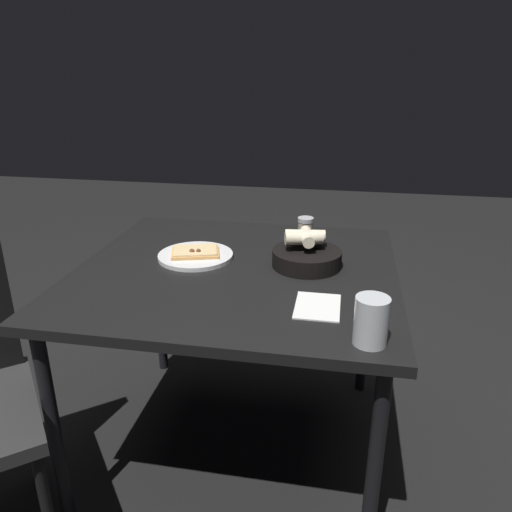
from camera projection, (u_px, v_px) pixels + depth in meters
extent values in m
plane|color=black|center=(239.00, 442.00, 1.84)|extent=(8.00, 8.00, 0.00)
cube|color=black|center=(236.00, 272.00, 1.59)|extent=(0.95, 1.01, 0.03)
cylinder|color=black|center=(159.00, 302.00, 2.17)|extent=(0.04, 0.04, 0.67)
cylinder|color=black|center=(54.00, 431.00, 1.41)|extent=(0.04, 0.04, 0.67)
cylinder|color=black|center=(366.00, 319.00, 2.02)|extent=(0.04, 0.04, 0.67)
cylinder|color=black|center=(374.00, 474.00, 1.26)|extent=(0.04, 0.04, 0.67)
cylinder|color=white|center=(196.00, 256.00, 1.66)|extent=(0.25, 0.25, 0.01)
cube|color=#DFA05A|center=(195.00, 252.00, 1.66)|extent=(0.15, 0.18, 0.01)
cube|color=#F0CE8E|center=(195.00, 250.00, 1.65)|extent=(0.14, 0.17, 0.01)
sphere|color=brown|center=(192.00, 251.00, 1.63)|extent=(0.02, 0.02, 0.02)
sphere|color=brown|center=(198.00, 251.00, 1.63)|extent=(0.02, 0.02, 0.02)
sphere|color=brown|center=(192.00, 251.00, 1.63)|extent=(0.02, 0.02, 0.02)
cylinder|color=black|center=(307.00, 258.00, 1.59)|extent=(0.22, 0.22, 0.05)
cylinder|color=beige|center=(304.00, 238.00, 1.56)|extent=(0.07, 0.13, 0.04)
cylinder|color=beige|center=(305.00, 235.00, 1.60)|extent=(0.05, 0.13, 0.04)
cylinder|color=beige|center=(307.00, 237.00, 1.57)|extent=(0.12, 0.06, 0.04)
cylinder|color=#A42214|center=(300.00, 265.00, 1.54)|extent=(0.06, 0.06, 0.03)
cylinder|color=silver|center=(371.00, 321.00, 1.14)|extent=(0.08, 0.08, 0.12)
cylinder|color=orange|center=(371.00, 327.00, 1.14)|extent=(0.07, 0.07, 0.08)
cylinder|color=#BFB299|center=(305.00, 232.00, 1.80)|extent=(0.05, 0.05, 0.08)
cylinder|color=maroon|center=(305.00, 236.00, 1.80)|extent=(0.05, 0.05, 0.04)
cylinder|color=#B7B7BC|center=(306.00, 220.00, 1.78)|extent=(0.06, 0.06, 0.01)
cube|color=white|center=(318.00, 306.00, 1.33)|extent=(0.16, 0.12, 0.00)
cylinder|color=black|center=(31.00, 427.00, 1.62)|extent=(0.03, 0.03, 0.41)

